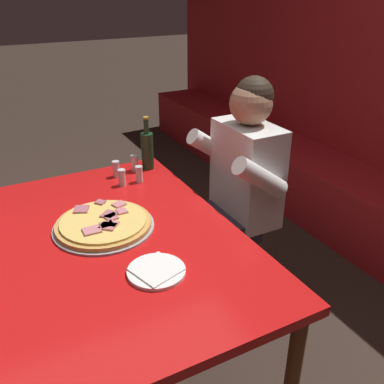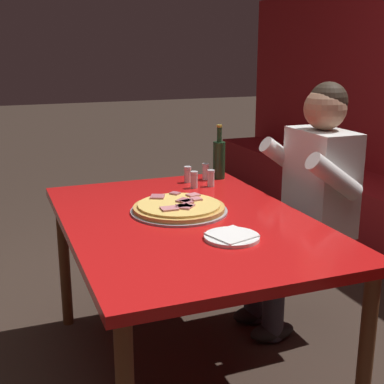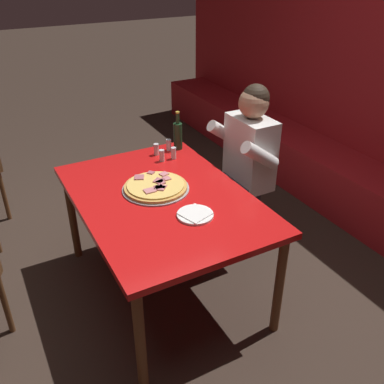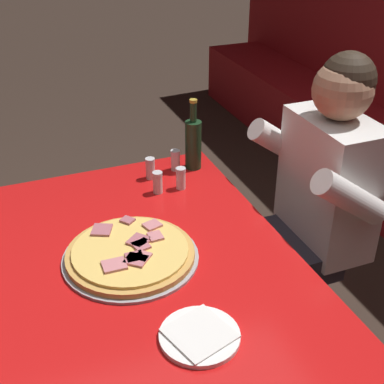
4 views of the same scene
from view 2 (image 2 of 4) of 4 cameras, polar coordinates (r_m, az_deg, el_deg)
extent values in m
plane|color=#33261E|center=(2.57, -0.55, -18.73)|extent=(24.00, 24.00, 0.00)
cylinder|color=brown|center=(2.88, -13.45, -7.31)|extent=(0.06, 0.06, 0.70)
cylinder|color=brown|center=(3.10, 2.79, -5.25)|extent=(0.06, 0.06, 0.70)
cylinder|color=brown|center=(2.09, 17.98, -16.89)|extent=(0.06, 0.06, 0.70)
cube|color=red|center=(2.25, -0.60, -3.30)|extent=(1.43, 0.99, 0.04)
cylinder|color=#9E9EA3|center=(2.32, -1.29, -2.03)|extent=(0.42, 0.42, 0.01)
cylinder|color=#C69347|center=(2.32, -1.29, -1.70)|extent=(0.40, 0.40, 0.02)
cylinder|color=#E5BC5B|center=(2.32, -1.29, -1.37)|extent=(0.36, 0.36, 0.01)
cube|color=#C6757A|center=(2.43, 0.13, -0.32)|extent=(0.06, 0.06, 0.01)
cube|color=#B76670|center=(2.25, -0.84, -1.60)|extent=(0.08, 0.08, 0.01)
cube|color=#B76670|center=(2.32, -0.58, -1.08)|extent=(0.06, 0.06, 0.01)
cube|color=#C6757A|center=(2.37, 0.45, -0.74)|extent=(0.05, 0.04, 0.01)
cube|color=#A85B66|center=(2.34, -0.48, -0.97)|extent=(0.04, 0.05, 0.01)
cube|color=#A85B66|center=(2.41, -3.71, -0.49)|extent=(0.08, 0.08, 0.01)
cube|color=#C6757A|center=(2.27, -0.37, -1.48)|extent=(0.06, 0.06, 0.01)
cube|color=#A85B66|center=(2.46, -1.82, -0.13)|extent=(0.06, 0.05, 0.01)
cube|color=#A85B66|center=(2.35, -0.84, -0.90)|extent=(0.08, 0.08, 0.01)
cube|color=#A85B66|center=(2.27, -1.01, -1.50)|extent=(0.05, 0.05, 0.01)
cube|color=#C6757A|center=(2.23, -2.44, -1.78)|extent=(0.06, 0.07, 0.01)
cylinder|color=white|center=(2.01, 4.26, -4.83)|extent=(0.21, 0.21, 0.01)
cube|color=white|center=(2.01, 4.27, -4.57)|extent=(0.19, 0.19, 0.01)
cylinder|color=#19381E|center=(2.89, 2.90, 3.40)|extent=(0.07, 0.07, 0.20)
cylinder|color=#19381E|center=(2.87, 2.94, 6.13)|extent=(0.03, 0.03, 0.08)
cylinder|color=#B29933|center=(2.86, 2.95, 7.04)|extent=(0.03, 0.03, 0.01)
cylinder|color=silver|center=(2.89, 1.47, 2.07)|extent=(0.04, 0.04, 0.07)
cylinder|color=#28231E|center=(2.89, 1.47, 1.79)|extent=(0.03, 0.03, 0.04)
cylinder|color=silver|center=(2.88, 1.48, 2.91)|extent=(0.04, 0.04, 0.01)
cylinder|color=silver|center=(2.74, 2.03, 1.34)|extent=(0.04, 0.04, 0.07)
cylinder|color=silver|center=(2.74, 2.03, 1.05)|extent=(0.03, 0.03, 0.04)
cylinder|color=silver|center=(2.73, 2.04, 2.22)|extent=(0.04, 0.04, 0.01)
cylinder|color=silver|center=(2.82, -0.46, 1.75)|extent=(0.04, 0.04, 0.07)
cylinder|color=#516B33|center=(2.82, -0.46, 1.46)|extent=(0.03, 0.03, 0.04)
cylinder|color=silver|center=(2.81, -0.47, 2.60)|extent=(0.04, 0.04, 0.01)
cylinder|color=silver|center=(2.71, 0.23, 1.18)|extent=(0.04, 0.04, 0.07)
cylinder|color=#B23323|center=(2.71, 0.23, 0.89)|extent=(0.03, 0.03, 0.04)
cylinder|color=silver|center=(2.70, 0.23, 2.07)|extent=(0.04, 0.04, 0.01)
ellipsoid|color=black|center=(2.97, 6.61, -12.78)|extent=(0.11, 0.24, 0.09)
ellipsoid|color=black|center=(2.82, 8.54, -14.52)|extent=(0.11, 0.24, 0.09)
cylinder|color=#282833|center=(2.89, 6.72, -9.54)|extent=(0.11, 0.11, 0.43)
cylinder|color=#282833|center=(2.73, 8.70, -11.15)|extent=(0.11, 0.11, 0.43)
cube|color=#282833|center=(2.75, 9.73, -4.68)|extent=(0.34, 0.40, 0.12)
cube|color=silver|center=(2.78, 13.54, 1.13)|extent=(0.38, 0.22, 0.52)
cylinder|color=silver|center=(2.90, 9.89, 3.54)|extent=(0.09, 0.30, 0.25)
cylinder|color=silver|center=(2.54, 14.94, 1.58)|extent=(0.09, 0.30, 0.25)
sphere|color=tan|center=(2.71, 14.03, 8.63)|extent=(0.21, 0.21, 0.21)
sphere|color=#2D2319|center=(2.72, 14.34, 9.36)|extent=(0.19, 0.19, 0.19)
camera|label=1|loc=(0.70, 12.93, 35.00)|focal=40.00mm
camera|label=3|loc=(0.65, -156.59, 59.93)|focal=40.00mm
camera|label=4|loc=(0.95, 8.61, 34.50)|focal=50.00mm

